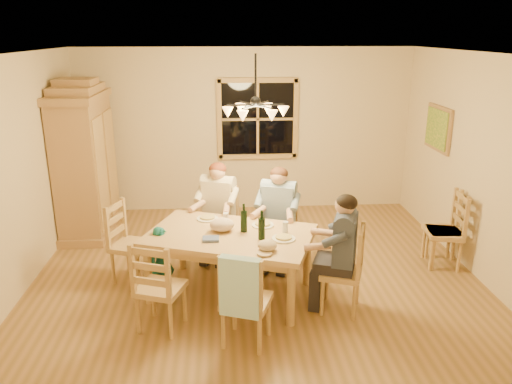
{
  "coord_description": "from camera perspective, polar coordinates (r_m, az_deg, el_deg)",
  "views": [
    {
      "loc": [
        -0.38,
        -5.71,
        2.93
      ],
      "look_at": [
        0.01,
        0.1,
        1.05
      ],
      "focal_mm": 35.0,
      "sensor_mm": 36.0,
      "label": 1
    }
  ],
  "objects": [
    {
      "name": "adult_slate_man",
      "position": [
        5.37,
        9.93,
        -5.31
      ],
      "size": [
        0.52,
        0.5,
        0.87
      ],
      "rotation": [
        0.0,
        0.0,
        1.22
      ],
      "color": "#39415B",
      "rests_on": "floor"
    },
    {
      "name": "painting",
      "position": [
        7.68,
        20.09,
        6.84
      ],
      "size": [
        0.06,
        0.78,
        0.64
      ],
      "color": "#9F7745",
      "rests_on": "wall_right"
    },
    {
      "name": "floor",
      "position": [
        6.43,
        -0.04,
        -9.24
      ],
      "size": [
        5.5,
        5.5,
        0.0
      ],
      "primitive_type": "plane",
      "color": "olive",
      "rests_on": "ground"
    },
    {
      "name": "chair_end_left",
      "position": [
        6.33,
        -13.93,
        -7.21
      ],
      "size": [
        0.54,
        0.56,
        0.99
      ],
      "rotation": [
        0.0,
        0.0,
        -1.92
      ],
      "color": "tan",
      "rests_on": "floor"
    },
    {
      "name": "chair_near_left",
      "position": [
        5.31,
        -10.77,
        -12.16
      ],
      "size": [
        0.56,
        0.54,
        0.99
      ],
      "rotation": [
        0.0,
        0.0,
        -0.35
      ],
      "color": "tan",
      "rests_on": "floor"
    },
    {
      "name": "chair_spare_front",
      "position": [
        6.99,
        20.46,
        -5.4
      ],
      "size": [
        0.44,
        0.46,
        0.99
      ],
      "rotation": [
        0.0,
        0.0,
        1.53
      ],
      "color": "tan",
      "rests_on": "floor"
    },
    {
      "name": "adult_woman",
      "position": [
        6.52,
        -4.36,
        -0.85
      ],
      "size": [
        0.5,
        0.52,
        0.87
      ],
      "rotation": [
        0.0,
        0.0,
        2.8
      ],
      "color": "beige",
      "rests_on": "floor"
    },
    {
      "name": "child",
      "position": [
        5.86,
        -10.66,
        -7.83
      ],
      "size": [
        0.37,
        0.33,
        0.84
      ],
      "primitive_type": "imported",
      "rotation": [
        0.0,
        0.0,
        0.56
      ],
      "color": "#176367",
      "rests_on": "floor"
    },
    {
      "name": "plate_slate",
      "position": [
        5.49,
        3.18,
        -5.35
      ],
      "size": [
        0.26,
        0.26,
        0.02
      ],
      "primitive_type": "cylinder",
      "color": "white",
      "rests_on": "dining_table"
    },
    {
      "name": "cloth_bundle",
      "position": [
        5.69,
        -3.92,
        -3.75
      ],
      "size": [
        0.28,
        0.22,
        0.15
      ],
      "primitive_type": "ellipsoid",
      "color": "#C7A890",
      "rests_on": "dining_table"
    },
    {
      "name": "wall_back",
      "position": [
        8.37,
        -1.2,
        7.0
      ],
      "size": [
        5.5,
        0.02,
        2.7
      ],
      "primitive_type": "cube",
      "color": "beige",
      "rests_on": "floor"
    },
    {
      "name": "adult_plaid_man",
      "position": [
        6.3,
        2.57,
        -1.5
      ],
      "size": [
        0.5,
        0.52,
        0.87
      ],
      "rotation": [
        0.0,
        0.0,
        2.8
      ],
      "color": "#2F5383",
      "rests_on": "floor"
    },
    {
      "name": "window",
      "position": [
        8.31,
        0.19,
        8.33
      ],
      "size": [
        1.3,
        0.06,
        1.3
      ],
      "color": "black",
      "rests_on": "wall_back"
    },
    {
      "name": "wine_glass_b",
      "position": [
        5.62,
        3.39,
        -4.08
      ],
      "size": [
        0.06,
        0.06,
        0.14
      ],
      "primitive_type": "cylinder",
      "color": "silver",
      "rests_on": "dining_table"
    },
    {
      "name": "chair_far_left",
      "position": [
        6.72,
        -4.26,
        -5.2
      ],
      "size": [
        0.56,
        0.54,
        0.99
      ],
      "rotation": [
        0.0,
        0.0,
        2.8
      ],
      "color": "tan",
      "rests_on": "floor"
    },
    {
      "name": "towel",
      "position": [
        4.65,
        -1.83,
        -10.83
      ],
      "size": [
        0.39,
        0.22,
        0.58
      ],
      "primitive_type": "cube",
      "rotation": [
        0.0,
        0.0,
        -0.35
      ],
      "color": "#A6D5E1",
      "rests_on": "chair_near_right"
    },
    {
      "name": "armoire",
      "position": [
        7.81,
        -18.91,
        3.04
      ],
      "size": [
        0.66,
        1.4,
        2.3
      ],
      "color": "#9F7745",
      "rests_on": "floor"
    },
    {
      "name": "wine_glass_a",
      "position": [
        5.89,
        -3.46,
        -3.05
      ],
      "size": [
        0.06,
        0.06,
        0.14
      ],
      "primitive_type": "cylinder",
      "color": "silver",
      "rests_on": "dining_table"
    },
    {
      "name": "ceiling",
      "position": [
        5.72,
        -0.05,
        15.58
      ],
      "size": [
        5.5,
        5.0,
        0.02
      ],
      "primitive_type": "cube",
      "color": "white",
      "rests_on": "wall_back"
    },
    {
      "name": "chair_far_right",
      "position": [
        6.5,
        2.5,
        -5.98
      ],
      "size": [
        0.56,
        0.54,
        0.99
      ],
      "rotation": [
        0.0,
        0.0,
        2.8
      ],
      "color": "tan",
      "rests_on": "floor"
    },
    {
      "name": "wall_left",
      "position": [
        6.38,
        -25.54,
        1.76
      ],
      "size": [
        0.02,
        5.0,
        2.7
      ],
      "primitive_type": "cube",
      "color": "beige",
      "rests_on": "floor"
    },
    {
      "name": "wine_bottle_a",
      "position": [
        5.63,
        -1.4,
        -2.97
      ],
      "size": [
        0.08,
        0.08,
        0.33
      ],
      "primitive_type": "cylinder",
      "color": "black",
      "rests_on": "dining_table"
    },
    {
      "name": "napkin",
      "position": [
        5.48,
        -5.19,
        -5.37
      ],
      "size": [
        0.22,
        0.19,
        0.03
      ],
      "primitive_type": "cube",
      "rotation": [
        0.0,
        0.0,
        -0.35
      ],
      "color": "#4C5A8B",
      "rests_on": "dining_table"
    },
    {
      "name": "chair_near_right",
      "position": [
        5.0,
        -1.1,
        -13.82
      ],
      "size": [
        0.56,
        0.54,
        0.99
      ],
      "rotation": [
        0.0,
        0.0,
        -0.35
      ],
      "color": "tan",
      "rests_on": "floor"
    },
    {
      "name": "plate_plaid",
      "position": [
        5.85,
        0.78,
        -3.81
      ],
      "size": [
        0.26,
        0.26,
        0.02
      ],
      "primitive_type": "cylinder",
      "color": "white",
      "rests_on": "dining_table"
    },
    {
      "name": "chair_spare_back",
      "position": [
        6.95,
        20.63,
        -5.56
      ],
      "size": [
        0.51,
        0.53,
        0.99
      ],
      "rotation": [
        0.0,
        0.0,
        1.34
      ],
      "color": "tan",
      "rests_on": "floor"
    },
    {
      "name": "chandelier",
      "position": [
        5.78,
        -0.05,
        9.4
      ],
      "size": [
        0.77,
        0.68,
        0.71
      ],
      "color": "black",
      "rests_on": "ceiling"
    },
    {
      "name": "chair_end_right",
      "position": [
        5.6,
        9.63,
        -10.37
      ],
      "size": [
        0.54,
        0.56,
        0.99
      ],
      "rotation": [
        0.0,
        0.0,
        1.22
      ],
      "color": "tan",
      "rests_on": "floor"
    },
    {
      "name": "wine_bottle_b",
      "position": [
        5.43,
        0.65,
        -3.78
      ],
      "size": [
        0.08,
        0.08,
        0.33
      ],
      "primitive_type": "cylinder",
      "color": "black",
      "rests_on": "dining_table"
    },
    {
      "name": "wall_right",
      "position": [
        6.7,
        24.16,
        2.65
      ],
      "size": [
        0.02,
        5.0,
        2.7
      ],
      "primitive_type": "cube",
      "color": "beige",
      "rests_on": "floor"
    },
    {
      "name": "dining_table",
      "position": [
        5.69,
        -2.99,
        -5.67
      ],
      "size": [
        2.09,
        1.67,
        0.76
      ],
      "rotation": [
        0.0,
        0.0,
        -0.35
      ],
      "color": "tan",
      "rests_on": "floor"
    },
    {
      "name": "plate_woman",
      "position": [
        6.07,
        -5.56,
        -3.05
      ],
      "size": [
        0.26,
        0.26,
        0.02
      ],
      "primitive_type": "cylinder",
      "color": "white",
      "rests_on": "dining_table"
    },
    {
      "name": "cap",
      "position": [
        5.2,
        1.3,
        -6.11
      ],
      "size": [
        0.2,
        0.2,
        0.11
      ],
      "primitive_type": "ellipsoid",
      "color": "tan",
      "rests_on": "dining_table"
    }
  ]
}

